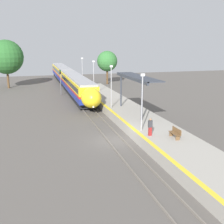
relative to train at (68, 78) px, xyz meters
The scene contains 15 objects.
ground_plane 33.71m from the train, 90.00° to the right, with size 120.00×120.00×0.00m, color #56514C.
rail_left 33.72m from the train, 91.23° to the right, with size 0.08×90.00×0.15m, color slate.
rail_right 33.72m from the train, 88.77° to the right, with size 0.08×90.00×0.15m, color slate.
train is the anchor object (origin of this frame).
platform_right 33.93m from the train, 83.14° to the right, with size 4.77×64.00×1.03m.
platform_bench 37.47m from the train, 83.22° to the right, with size 0.44×1.55×0.89m.
person_waiting 36.04m from the train, 85.89° to the right, with size 0.36×0.22×1.60m.
railway_signal 7.87m from the train, 107.56° to the right, with size 0.28×0.28×4.52m.
lamppost_near 34.52m from the train, 86.05° to the right, with size 0.36×0.20×5.40m.
lamppost_mid 24.17m from the train, 84.35° to the right, with size 0.36×0.20×5.40m.
lamppost_far 13.90m from the train, 80.07° to the right, with size 0.36×0.20×5.40m.
lamppost_farthest 4.40m from the train, 52.87° to the right, with size 0.36×0.20×5.40m.
station_canopy 27.67m from the train, 80.81° to the right, with size 2.02×10.30×4.31m.
background_tree_left 13.37m from the train, 161.98° to the left, with size 6.95×6.95×9.88m.
background_tree_right 10.73m from the train, 23.94° to the left, with size 4.59×4.59×7.50m.
Camera 1 is at (-7.30, -24.39, 9.04)m, focal length 45.00 mm.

